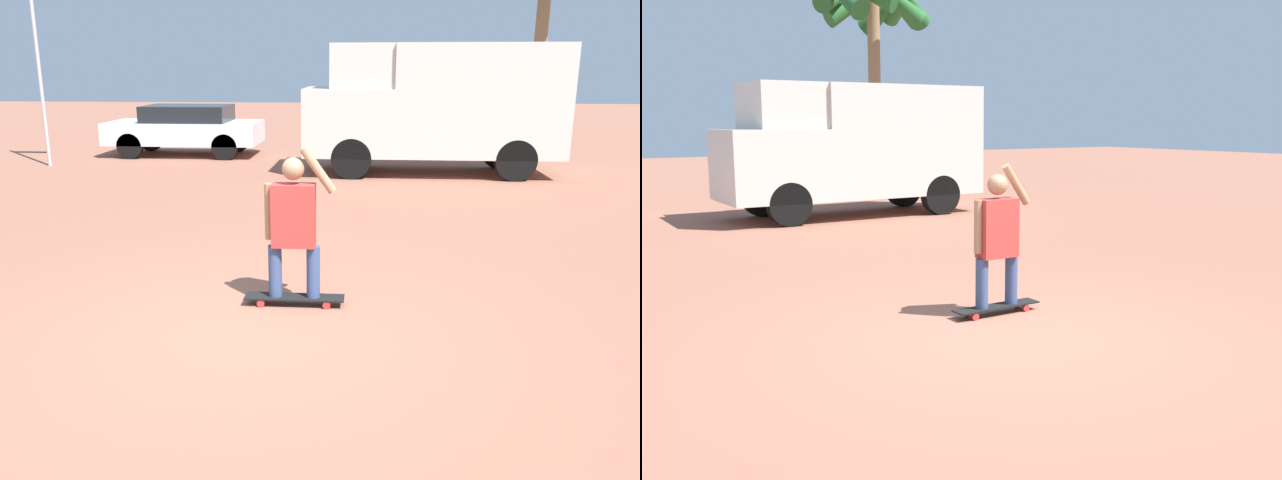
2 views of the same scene
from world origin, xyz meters
The scene contains 6 objects.
ground_plane centered at (0.00, 0.00, 0.00)m, with size 80.00×80.00×0.00m, color #935B47.
skateboard centered at (0.37, 0.78, 0.08)m, with size 1.05×0.22×0.10m.
person_skateboarder centered at (0.37, 0.78, 0.92)m, with size 0.73×0.23×1.58m.
camper_van centered at (2.65, 9.54, 1.62)m, with size 5.84×2.11×2.94m.
parked_car_white centered at (-4.08, 12.18, 0.76)m, with size 4.25×1.93×1.40m.
flagpole centered at (-6.90, 9.94, 3.42)m, with size 1.13×0.12×5.74m.
Camera 1 is at (1.12, -5.36, 2.43)m, focal length 35.00 mm.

